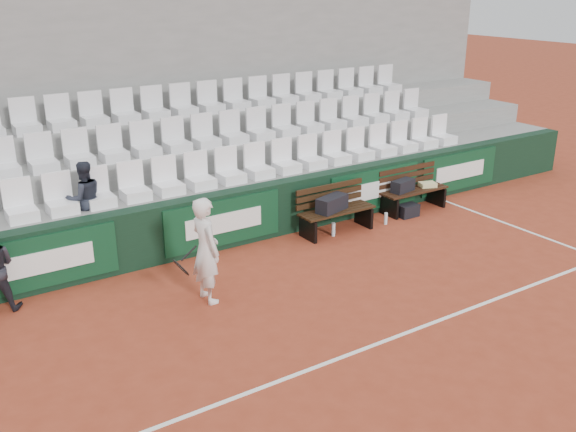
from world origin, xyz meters
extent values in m
plane|color=#973922|center=(0.00, 0.00, 0.00)|extent=(80.00, 80.00, 0.00)
cube|color=white|center=(0.00, 0.00, 0.00)|extent=(18.00, 0.06, 0.01)
cube|color=black|center=(0.00, 4.00, 0.50)|extent=(18.00, 0.30, 1.00)
cube|color=#0C381E|center=(-3.20, 3.83, 0.52)|extent=(2.20, 0.04, 0.82)
cube|color=#0C381E|center=(-0.20, 3.83, 0.52)|extent=(2.20, 0.04, 0.82)
cube|color=#0C381E|center=(3.20, 3.83, 0.52)|extent=(2.20, 0.04, 0.82)
cube|color=#0C381E|center=(5.60, 3.83, 0.52)|extent=(2.20, 0.04, 0.82)
cube|color=gray|center=(0.00, 4.62, 0.50)|extent=(18.00, 0.95, 1.00)
cube|color=gray|center=(0.00, 5.58, 0.72)|extent=(18.00, 0.95, 1.45)
cube|color=gray|center=(0.00, 6.53, 0.95)|extent=(18.00, 0.95, 1.90)
cube|color=gray|center=(0.00, 7.15, 2.20)|extent=(18.00, 0.30, 4.40)
cube|color=white|center=(0.00, 4.45, 1.31)|extent=(11.90, 0.44, 0.63)
cube|color=silver|center=(0.00, 5.40, 1.77)|extent=(11.90, 0.44, 0.63)
cube|color=silver|center=(0.00, 6.35, 2.21)|extent=(11.90, 0.44, 0.63)
cube|color=black|center=(1.96, 3.44, 0.23)|extent=(1.50, 0.56, 0.45)
cube|color=#321A0F|center=(4.02, 3.57, 0.23)|extent=(1.50, 0.56, 0.45)
cube|color=black|center=(1.84, 3.45, 0.59)|extent=(0.70, 0.45, 0.28)
cube|color=black|center=(3.73, 3.60, 0.57)|extent=(0.55, 0.33, 0.24)
cube|color=#D4CC89|center=(4.37, 3.55, 0.50)|extent=(0.38, 0.33, 0.09)
cube|color=black|center=(3.67, 3.35, 0.13)|extent=(0.42, 0.26, 0.25)
cylinder|color=silver|center=(1.80, 3.33, 0.13)|extent=(0.07, 0.07, 0.26)
cylinder|color=silver|center=(3.01, 3.26, 0.12)|extent=(0.07, 0.07, 0.23)
imported|color=silver|center=(-1.26, 2.32, 0.80)|extent=(0.41, 0.60, 1.59)
torus|color=black|center=(-1.66, 2.32, 0.62)|extent=(0.19, 0.30, 0.26)
cylinder|color=black|center=(-1.53, 2.32, 0.81)|extent=(0.26, 0.03, 0.20)
imported|color=#1F232F|center=(-2.32, 4.50, 1.61)|extent=(0.59, 0.46, 1.22)
camera|label=1|loc=(-4.89, -5.44, 4.45)|focal=40.00mm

